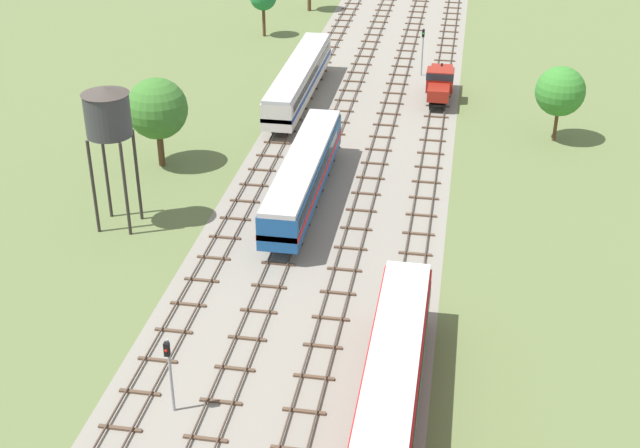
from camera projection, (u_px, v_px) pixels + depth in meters
ground_plane at (362, 122)px, 84.79m from camera, size 480.00×480.00×0.00m
ballast_bed at (362, 122)px, 84.78m from camera, size 18.05×176.00×0.01m
track_far_left at (293, 113)px, 86.64m from camera, size 2.40×126.00×0.29m
track_left at (340, 116)px, 85.94m from camera, size 2.40×126.00×0.29m
track_centre_left at (387, 119)px, 85.24m from camera, size 2.40×126.00×0.29m
track_centre at (435, 122)px, 84.53m from camera, size 2.40×126.00×0.29m
passenger_coach_centre_nearest at (390, 396)px, 44.79m from camera, size 2.96×22.00×3.80m
diesel_railcar_left_near at (304, 173)px, 68.47m from camera, size 2.96×20.50×3.80m
passenger_coach_far_left_mid at (299, 78)px, 88.39m from camera, size 2.96×22.00×3.80m
shunter_loco_centre_midfar at (440, 81)px, 89.22m from camera, size 2.74×8.46×3.10m
water_tower at (107, 114)px, 62.15m from camera, size 3.44×3.44×11.00m
signal_post_nearest at (169, 366)px, 46.26m from camera, size 0.28×0.47×4.74m
signal_post_near at (423, 46)px, 95.34m from camera, size 0.28×0.47×5.32m
lineside_tree_1 at (560, 91)px, 78.55m from camera, size 4.49×4.49×7.02m
lineside_tree_3 at (157, 109)px, 73.53m from camera, size 5.21×5.21×7.83m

